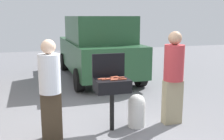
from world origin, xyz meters
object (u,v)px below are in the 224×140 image
at_px(person_right, 173,75).
at_px(person_left, 50,87).
at_px(hot_dog_6, 110,79).
at_px(bbq_grill, 112,87).
at_px(hot_dog_0, 102,79).
at_px(hot_dog_3, 114,80).
at_px(hot_dog_4, 123,79).
at_px(hot_dog_8, 121,77).
at_px(hot_dog_7, 114,77).
at_px(parked_minivan, 97,47).
at_px(hot_dog_1, 115,77).
at_px(propane_tank, 137,110).
at_px(hot_dog_5, 106,79).
at_px(hot_dog_2, 115,79).

bearing_deg(person_right, person_left, 17.67).
bearing_deg(person_left, hot_dog_6, 16.51).
distance_m(bbq_grill, hot_dog_6, 0.16).
distance_m(hot_dog_0, hot_dog_3, 0.23).
relative_size(hot_dog_4, person_left, 0.08).
xyz_separation_m(hot_dog_0, hot_dog_8, (0.35, 0.01, 0.00)).
bearing_deg(hot_dog_6, hot_dog_3, -68.15).
bearing_deg(hot_dog_3, hot_dog_6, 111.85).
bearing_deg(person_left, hot_dog_0, 18.27).
xyz_separation_m(hot_dog_7, person_left, (-1.13, -0.17, -0.05)).
bearing_deg(parked_minivan, hot_dog_6, 78.57).
xyz_separation_m(hot_dog_1, hot_dog_7, (-0.01, 0.03, 0.00)).
xyz_separation_m(hot_dog_3, parked_minivan, (0.74, 4.29, 0.07)).
distance_m(hot_dog_4, propane_tank, 0.72).
height_order(bbq_grill, hot_dog_8, hot_dog_8).
distance_m(hot_dog_3, hot_dog_5, 0.15).
relative_size(hot_dog_2, person_right, 0.07).
height_order(bbq_grill, hot_dog_1, hot_dog_1).
xyz_separation_m(hot_dog_4, hot_dog_8, (0.00, 0.13, 0.00)).
height_order(hot_dog_3, hot_dog_5, same).
height_order(hot_dog_0, hot_dog_2, same).
bearing_deg(hot_dog_0, hot_dog_2, -20.59).
bearing_deg(hot_dog_1, hot_dog_6, -145.09).
distance_m(hot_dog_0, hot_dog_2, 0.23).
distance_m(hot_dog_7, person_left, 1.14).
distance_m(hot_dog_1, parked_minivan, 4.16).
xyz_separation_m(bbq_grill, person_right, (1.19, -0.02, 0.15)).
bearing_deg(propane_tank, hot_dog_6, -176.17).
bearing_deg(hot_dog_3, hot_dog_2, 59.83).
bearing_deg(hot_dog_3, person_left, 177.11).
bearing_deg(propane_tank, person_left, -176.70).
distance_m(hot_dog_1, hot_dog_2, 0.15).
distance_m(bbq_grill, hot_dog_7, 0.20).
bearing_deg(bbq_grill, hot_dog_1, 43.38).
bearing_deg(hot_dog_5, propane_tank, 6.30).
relative_size(hot_dog_1, hot_dog_3, 1.00).
bearing_deg(hot_dog_3, bbq_grill, 92.57).
distance_m(hot_dog_3, parked_minivan, 4.35).
bearing_deg(hot_dog_1, hot_dog_8, -30.51).
xyz_separation_m(hot_dog_4, hot_dog_7, (-0.10, 0.21, 0.00)).
relative_size(hot_dog_0, hot_dog_2, 1.00).
height_order(hot_dog_5, hot_dog_7, same).
bearing_deg(hot_dog_2, hot_dog_6, 138.48).
bearing_deg(hot_dog_5, person_right, 0.99).
height_order(hot_dog_1, hot_dog_7, same).
distance_m(hot_dog_2, hot_dog_6, 0.09).
xyz_separation_m(hot_dog_0, hot_dog_1, (0.26, 0.06, 0.00)).
bearing_deg(hot_dog_4, parked_minivan, 82.24).
bearing_deg(hot_dog_3, hot_dog_4, 2.90).
relative_size(hot_dog_2, hot_dog_8, 1.00).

